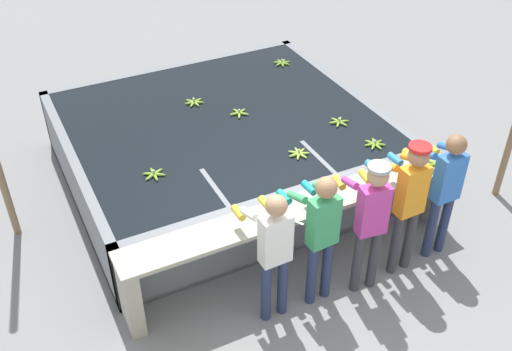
{
  "coord_description": "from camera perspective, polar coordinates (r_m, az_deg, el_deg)",
  "views": [
    {
      "loc": [
        -2.74,
        -4.17,
        5.08
      ],
      "look_at": [
        0.0,
        1.29,
        0.64
      ],
      "focal_mm": 42.0,
      "sensor_mm": 36.0,
      "label": 1
    }
  ],
  "objects": [
    {
      "name": "worker_0",
      "position": [
        6.05,
        1.69,
        -6.73
      ],
      "size": [
        0.41,
        0.71,
        1.63
      ],
      "color": "navy",
      "rests_on": "ground"
    },
    {
      "name": "banana_bunch_ledge_0",
      "position": [
        7.57,
        16.8,
        1.05
      ],
      "size": [
        0.28,
        0.28,
        0.08
      ],
      "color": "#7FAD33",
      "rests_on": "work_ledge"
    },
    {
      "name": "banana_bunch_floating_0",
      "position": [
        9.72,
        2.5,
        10.68
      ],
      "size": [
        0.28,
        0.28,
        0.08
      ],
      "color": "#7FAD33",
      "rests_on": "wash_tank"
    },
    {
      "name": "knife_0",
      "position": [
        6.48,
        2.8,
        -3.95
      ],
      "size": [
        0.2,
        0.32,
        0.02
      ],
      "color": "silver",
      "rests_on": "work_ledge"
    },
    {
      "name": "banana_bunch_floating_1",
      "position": [
        8.61,
        -5.92,
        6.97
      ],
      "size": [
        0.28,
        0.28,
        0.08
      ],
      "color": "#8CB738",
      "rests_on": "wash_tank"
    },
    {
      "name": "wash_tank",
      "position": [
        8.44,
        -3.19,
        2.71
      ],
      "size": [
        4.18,
        3.8,
        0.91
      ],
      "color": "gray",
      "rests_on": "ground"
    },
    {
      "name": "work_ledge",
      "position": [
        6.82,
        4.03,
        -4.72
      ],
      "size": [
        4.18,
        0.45,
        0.91
      ],
      "color": "#A8A393",
      "rests_on": "ground"
    },
    {
      "name": "banana_bunch_floating_2",
      "position": [
        7.46,
        4.09,
        2.11
      ],
      "size": [
        0.28,
        0.28,
        0.08
      ],
      "color": "#93BC3D",
      "rests_on": "wash_tank"
    },
    {
      "name": "banana_bunch_floating_4",
      "position": [
        8.17,
        7.91,
        5.09
      ],
      "size": [
        0.28,
        0.28,
        0.08
      ],
      "color": "#7FAD33",
      "rests_on": "wash_tank"
    },
    {
      "name": "worker_4",
      "position": [
        7.11,
        17.54,
        -0.8
      ],
      "size": [
        0.41,
        0.71,
        1.68
      ],
      "color": "navy",
      "rests_on": "ground"
    },
    {
      "name": "worker_1",
      "position": [
        6.25,
        6.18,
        -5.04
      ],
      "size": [
        0.43,
        0.72,
        1.66
      ],
      "color": "navy",
      "rests_on": "ground"
    },
    {
      "name": "worker_2",
      "position": [
        6.43,
        10.84,
        -3.75
      ],
      "size": [
        0.47,
        0.74,
        1.69
      ],
      "color": "#38383D",
      "rests_on": "ground"
    },
    {
      "name": "banana_bunch_floating_5",
      "position": [
        7.78,
        11.24,
        2.97
      ],
      "size": [
        0.28,
        0.28,
        0.08
      ],
      "color": "#7FAD33",
      "rests_on": "wash_tank"
    },
    {
      "name": "banana_bunch_floating_3",
      "position": [
        7.19,
        -9.69,
        0.13
      ],
      "size": [
        0.26,
        0.28,
        0.08
      ],
      "color": "#7FAD33",
      "rests_on": "wash_tank"
    },
    {
      "name": "banana_bunch_floating_6",
      "position": [
        8.3,
        -1.61,
        5.97
      ],
      "size": [
        0.27,
        0.28,
        0.08
      ],
      "color": "#8CB738",
      "rests_on": "wash_tank"
    },
    {
      "name": "ground_plane",
      "position": [
        7.12,
        4.73,
        -9.67
      ],
      "size": [
        80.0,
        80.0,
        0.0
      ],
      "primitive_type": "plane",
      "color": "gray",
      "rests_on": "ground"
    },
    {
      "name": "worker_3",
      "position": [
        6.74,
        14.35,
        -1.89
      ],
      "size": [
        0.41,
        0.73,
        1.74
      ],
      "color": "#38383D",
      "rests_on": "ground"
    }
  ]
}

